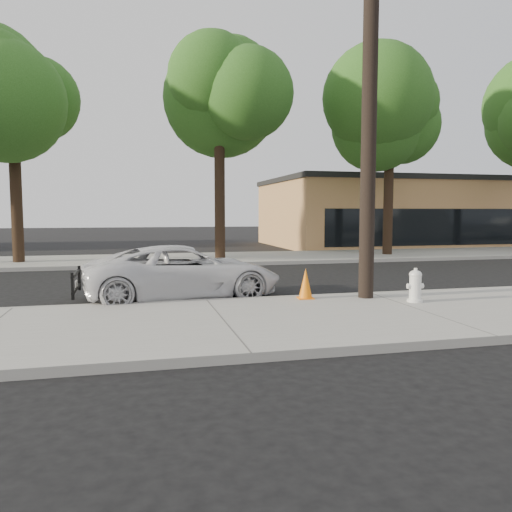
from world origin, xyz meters
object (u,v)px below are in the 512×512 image
utility_pole (370,95)px  fire_hydrant (415,287)px  traffic_cone (306,284)px  police_cruiser (184,272)px

utility_pole → fire_hydrant: size_ratio=12.90×
utility_pole → traffic_cone: (-1.39, 0.20, -4.21)m
utility_pole → traffic_cone: bearing=171.8°
traffic_cone → fire_hydrant: bearing=-24.2°
police_cruiser → fire_hydrant: 5.38m
fire_hydrant → police_cruiser: bearing=158.5°
fire_hydrant → traffic_cone: fire_hydrant is taller
utility_pole → fire_hydrant: utility_pole is taller
police_cruiser → traffic_cone: 2.99m
police_cruiser → traffic_cone: police_cruiser is taller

